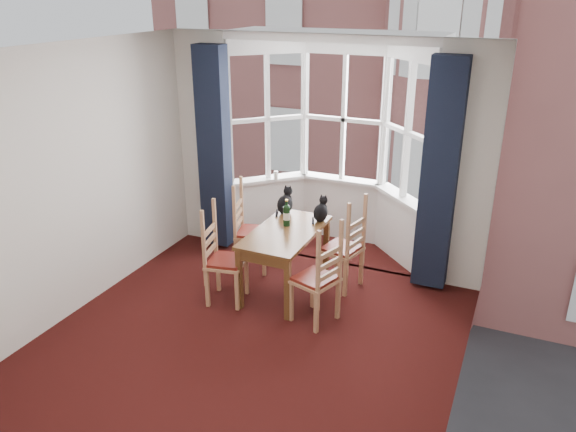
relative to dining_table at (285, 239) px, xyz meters
The scene contains 21 objects.
floor 1.47m from the dining_table, 85.97° to the right, with size 4.50×4.50×0.00m, color black.
ceiling 2.54m from the dining_table, 85.97° to the right, with size 4.50×4.50×0.00m, color white.
wall_left 2.44m from the dining_table, 145.23° to the right, with size 4.50×4.50×0.00m, color silver.
wall_right 2.59m from the dining_table, 32.31° to the right, with size 4.50×4.50×0.00m, color silver.
wall_near 3.66m from the dining_table, 88.50° to the right, with size 4.00×4.00×0.00m, color silver.
wall_back_pier_left 1.96m from the dining_table, 149.25° to the left, with size 0.70×0.12×2.80m, color silver.
wall_back_pier_right 2.12m from the dining_table, 27.98° to the left, with size 0.70×0.12×2.80m, color silver.
bay_window 1.62m from the dining_table, 86.26° to the left, with size 2.76×0.94×2.80m.
curtain_left 1.68m from the dining_table, 150.65° to the left, with size 0.38×0.22×2.60m, color black.
curtain_right 1.83m from the dining_table, 26.25° to the left, with size 0.38×0.22×2.60m, color black.
dining_table is the anchor object (origin of this frame).
chair_left_near 0.79m from the dining_table, 139.46° to the right, with size 0.47×0.49×0.92m.
chair_left_far 0.76m from the dining_table, 154.90° to the left, with size 0.49×0.51×0.92m.
chair_right_near 0.82m from the dining_table, 38.21° to the right, with size 0.51×0.52×0.92m.
chair_right_far 0.74m from the dining_table, 26.08° to the left, with size 0.48×0.50×0.92m.
cat_left 0.58m from the dining_table, 113.97° to the left, with size 0.19×0.26×0.34m.
cat_right 0.55m from the dining_table, 58.89° to the left, with size 0.17×0.24×0.31m.
wine_bottle 0.29m from the dining_table, 108.05° to the left, with size 0.08×0.08×0.32m.
candle_tall 1.49m from the dining_table, 118.92° to the left, with size 0.06×0.06×0.11m, color white.
street 31.63m from the dining_table, 89.83° to the left, with size 80.00×80.00×0.00m, color #333335.
tenement_building 12.72m from the dining_table, 89.58° to the left, with size 18.40×7.80×15.20m.
Camera 1 is at (2.24, -3.94, 3.27)m, focal length 35.00 mm.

